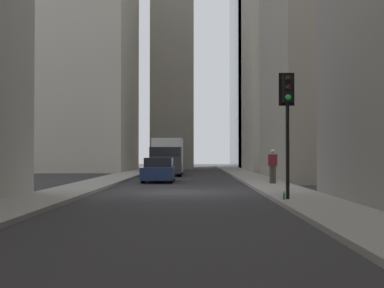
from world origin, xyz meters
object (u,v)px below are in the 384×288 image
at_px(discarded_bottle, 284,196).
at_px(sedan_navy, 159,171).
at_px(delivery_truck, 168,156).
at_px(pedestrian, 273,165).
at_px(traffic_light_foreground, 287,106).

bearing_deg(discarded_bottle, sedan_navy, 20.11).
height_order(delivery_truck, discarded_bottle, delivery_truck).
bearing_deg(sedan_navy, pedestrian, -123.63).
height_order(sedan_navy, pedestrian, pedestrian).
distance_m(pedestrian, discarded_bottle, 9.80).
relative_size(traffic_light_foreground, discarded_bottle, 15.50).
xyz_separation_m(delivery_truck, pedestrian, (-13.68, -6.06, -0.37)).
bearing_deg(sedan_navy, traffic_light_foreground, -158.98).
height_order(traffic_light_foreground, discarded_bottle, traffic_light_foreground).
relative_size(traffic_light_foreground, pedestrian, 2.41).
distance_m(delivery_truck, pedestrian, 14.97).
distance_m(delivery_truck, traffic_light_foreground, 23.80).
bearing_deg(traffic_light_foreground, delivery_truck, 12.63).
relative_size(sedan_navy, traffic_light_foreground, 1.03).
bearing_deg(pedestrian, discarded_bottle, 173.95).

